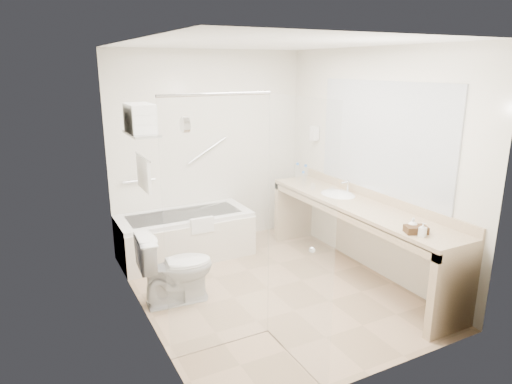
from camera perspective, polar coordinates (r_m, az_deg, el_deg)
name	(u,v)px	position (r m, az deg, el deg)	size (l,w,h in m)	color
floor	(269,289)	(4.99, 1.63, -11.97)	(3.20, 3.20, 0.00)	tan
ceiling	(271,43)	(4.43, 1.89, 18.07)	(2.60, 3.20, 0.10)	white
wall_back	(210,150)	(5.96, -5.80, 5.30)	(2.60, 0.10, 2.50)	beige
wall_front	(382,222)	(3.30, 15.45, -3.69)	(2.60, 0.10, 2.50)	beige
wall_left	(140,191)	(4.09, -14.36, 0.11)	(0.10, 3.20, 2.50)	beige
wall_right	(371,163)	(5.29, 14.16, 3.58)	(0.10, 3.20, 2.50)	beige
bathtub	(185,235)	(5.73, -8.84, -5.36)	(1.60, 0.73, 0.59)	white
grab_bar_short	(139,181)	(5.71, -14.44, 1.35)	(0.03, 0.03, 0.40)	silver
grab_bar_long	(207,150)	(5.91, -6.11, 5.19)	(0.03, 0.03, 0.60)	silver
shower_enclosure	(257,232)	(3.53, 0.10, -4.99)	(0.96, 0.91, 2.11)	silver
towel_shelf	(141,128)	(4.36, -14.22, 7.81)	(0.24, 0.55, 0.81)	silver
vanity_counter	(357,222)	(5.17, 12.51, -3.62)	(0.55, 2.70, 0.95)	#CAAE87
sink	(338,197)	(5.43, 10.18, -0.57)	(0.40, 0.52, 0.14)	white
faucet	(348,186)	(5.48, 11.44, 0.73)	(0.03, 0.03, 0.14)	silver
mirror	(381,138)	(5.12, 15.41, 6.53)	(0.02, 2.00, 1.20)	#B3B9C0
hairdryer_unit	(314,133)	(6.04, 7.31, 7.30)	(0.08, 0.10, 0.18)	silver
toilet	(176,268)	(4.66, -9.96, -9.33)	(0.42, 0.74, 0.73)	white
amenity_basket	(416,230)	(4.35, 19.37, -4.45)	(0.19, 0.13, 0.06)	#3F2A16
soap_bottle_a	(422,233)	(4.28, 20.07, -4.89)	(0.06, 0.13, 0.06)	silver
soap_bottle_b	(413,226)	(4.40, 18.99, -4.00)	(0.09, 0.12, 0.09)	silver
water_bottle_left	(305,173)	(5.98, 6.20, 2.34)	(0.07, 0.07, 0.21)	silver
water_bottle_mid	(303,179)	(5.70, 5.91, 1.59)	(0.06, 0.06, 0.19)	silver
water_bottle_right	(297,172)	(6.05, 5.20, 2.56)	(0.07, 0.07, 0.22)	silver
drinking_glass_near	(332,190)	(5.43, 9.45, 0.24)	(0.06, 0.06, 0.08)	silver
drinking_glass_far	(313,187)	(5.54, 7.11, 0.64)	(0.06, 0.06, 0.08)	silver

